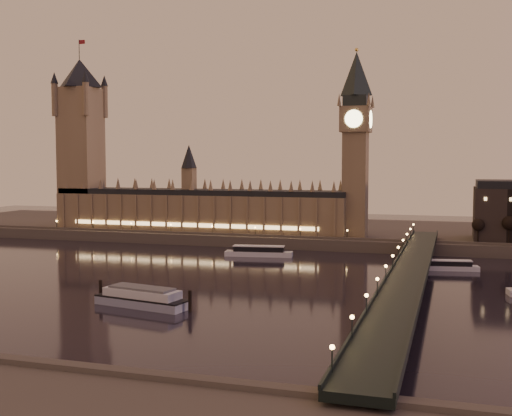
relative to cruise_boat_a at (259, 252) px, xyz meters
The scene contains 11 objects.
ground 73.66m from the cruise_boat_a, 99.99° to the right, with size 700.00×700.00×0.00m, color black.
far_embankment 94.09m from the cruise_boat_a, 79.45° to the left, with size 560.00×130.00×6.00m, color #423D35.
palace_of_westminster 74.31m from the cruise_boat_a, 137.49° to the left, with size 180.00×26.62×52.00m.
victoria_tower 154.92m from the cruise_boat_a, 159.94° to the left, with size 31.68×31.68×118.00m.
big_ben 88.53m from the cruise_boat_a, 49.63° to the left, with size 17.68×17.68×104.00m.
westminster_bridge 107.15m from the cruise_boat_a, 42.61° to the right, with size 13.20×260.00×15.30m.
bare_tree_0 111.54m from the cruise_boat_a, 19.25° to the left, with size 6.71×6.71×13.63m.
bare_tree_1 125.33m from the cruise_boat_a, 17.04° to the left, with size 6.71×6.71×13.63m.
cruise_boat_a is the anchor object (origin of this frame).
cruise_boat_b 94.06m from the cruise_boat_a, ahead, with size 25.39×10.18×4.56m.
moored_barge 118.93m from the cruise_boat_a, 91.98° to the right, with size 37.66×15.36×7.03m.
Camera 1 is at (107.12, -235.43, 48.25)m, focal length 45.00 mm.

